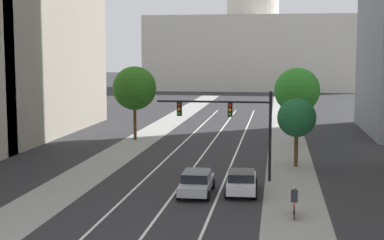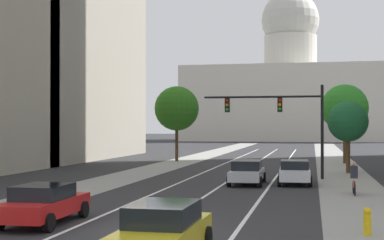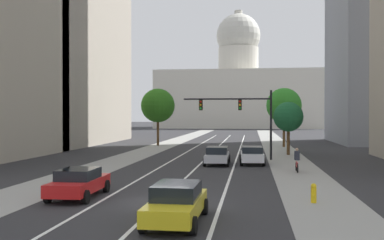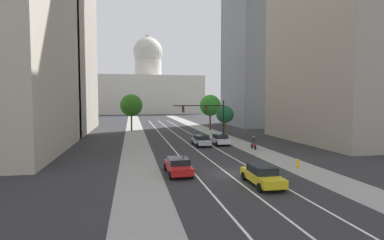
{
  "view_description": "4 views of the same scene",
  "coord_description": "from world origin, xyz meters",
  "px_view_note": "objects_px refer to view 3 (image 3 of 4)",
  "views": [
    {
      "loc": [
        6.39,
        -18.6,
        8.88
      ],
      "look_at": [
        0.55,
        20.18,
        4.27
      ],
      "focal_mm": 53.38,
      "sensor_mm": 36.0,
      "label": 1
    },
    {
      "loc": [
        5.31,
        -18.8,
        3.54
      ],
      "look_at": [
        -2.38,
        18.23,
        3.93
      ],
      "focal_mm": 54.45,
      "sensor_mm": 36.0,
      "label": 2
    },
    {
      "loc": [
        4.19,
        -20.54,
        4.05
      ],
      "look_at": [
        -0.9,
        18.06,
        3.62
      ],
      "focal_mm": 42.34,
      "sensor_mm": 36.0,
      "label": 3
    },
    {
      "loc": [
        -8.1,
        -24.86,
        6.33
      ],
      "look_at": [
        1.98,
        25.92,
        2.98
      ],
      "focal_mm": 28.64,
      "sensor_mm": 36.0,
      "label": 4
    }
  ],
  "objects_px": {
    "car_red": "(79,182)",
    "street_tree_near_left": "(158,106)",
    "fire_hydrant": "(314,193)",
    "street_tree_near_right": "(288,117)",
    "traffic_signal_mast": "(242,111)",
    "capitol_building": "(238,91)",
    "street_tree_mid_right": "(284,106)",
    "cyclist": "(297,160)",
    "car_yellow": "(177,202)",
    "car_silver": "(217,155)",
    "car_white": "(252,155)"
  },
  "relations": [
    {
      "from": "car_yellow",
      "to": "car_silver",
      "type": "bearing_deg",
      "value": 0.96
    },
    {
      "from": "cyclist",
      "to": "street_tree_near_right",
      "type": "distance_m",
      "value": 14.44
    },
    {
      "from": "fire_hydrant",
      "to": "capitol_building",
      "type": "bearing_deg",
      "value": 93.27
    },
    {
      "from": "capitol_building",
      "to": "traffic_signal_mast",
      "type": "distance_m",
      "value": 103.49
    },
    {
      "from": "capitol_building",
      "to": "street_tree_near_left",
      "type": "xyz_separation_m",
      "value": [
        -8.1,
        -85.75,
        -6.34
      ]
    },
    {
      "from": "cyclist",
      "to": "car_red",
      "type": "bearing_deg",
      "value": 134.55
    },
    {
      "from": "capitol_building",
      "to": "street_tree_near_left",
      "type": "relative_size",
      "value": 6.66
    },
    {
      "from": "car_red",
      "to": "car_silver",
      "type": "height_order",
      "value": "car_silver"
    },
    {
      "from": "street_tree_near_left",
      "to": "street_tree_mid_right",
      "type": "bearing_deg",
      "value": -1.35
    },
    {
      "from": "car_silver",
      "to": "street_tree_near_right",
      "type": "relative_size",
      "value": 0.88
    },
    {
      "from": "traffic_signal_mast",
      "to": "capitol_building",
      "type": "bearing_deg",
      "value": 91.85
    },
    {
      "from": "traffic_signal_mast",
      "to": "car_white",
      "type": "bearing_deg",
      "value": -76.64
    },
    {
      "from": "cyclist",
      "to": "street_tree_near_left",
      "type": "bearing_deg",
      "value": 30.78
    },
    {
      "from": "fire_hydrant",
      "to": "cyclist",
      "type": "xyz_separation_m",
      "value": [
        0.35,
        11.36,
        0.39
      ]
    },
    {
      "from": "cyclist",
      "to": "street_tree_near_right",
      "type": "bearing_deg",
      "value": -2.06
    },
    {
      "from": "car_red",
      "to": "street_tree_near_left",
      "type": "height_order",
      "value": "street_tree_near_left"
    },
    {
      "from": "car_silver",
      "to": "street_tree_near_left",
      "type": "distance_m",
      "value": 24.16
    },
    {
      "from": "street_tree_mid_right",
      "to": "street_tree_near_right",
      "type": "relative_size",
      "value": 1.39
    },
    {
      "from": "street_tree_mid_right",
      "to": "car_yellow",
      "type": "bearing_deg",
      "value": -99.36
    },
    {
      "from": "fire_hydrant",
      "to": "car_white",
      "type": "bearing_deg",
      "value": 99.82
    },
    {
      "from": "car_silver",
      "to": "street_tree_near_left",
      "type": "relative_size",
      "value": 0.63
    },
    {
      "from": "car_white",
      "to": "street_tree_mid_right",
      "type": "xyz_separation_m",
      "value": [
        4.04,
        20.78,
        4.47
      ]
    },
    {
      "from": "car_white",
      "to": "capitol_building",
      "type": "bearing_deg",
      "value": 0.07
    },
    {
      "from": "fire_hydrant",
      "to": "street_tree_near_right",
      "type": "distance_m",
      "value": 25.72
    },
    {
      "from": "car_white",
      "to": "car_yellow",
      "type": "xyz_separation_m",
      "value": [
        -2.82,
        -20.83,
        -0.0
      ]
    },
    {
      "from": "street_tree_mid_right",
      "to": "street_tree_near_right",
      "type": "xyz_separation_m",
      "value": [
        -0.36,
        -11.52,
        -1.39
      ]
    },
    {
      "from": "car_red",
      "to": "fire_hydrant",
      "type": "xyz_separation_m",
      "value": [
        11.26,
        0.05,
        -0.28
      ]
    },
    {
      "from": "car_white",
      "to": "street_tree_near_right",
      "type": "xyz_separation_m",
      "value": [
        3.68,
        9.25,
        3.08
      ]
    },
    {
      "from": "fire_hydrant",
      "to": "cyclist",
      "type": "bearing_deg",
      "value": 88.23
    },
    {
      "from": "car_red",
      "to": "street_tree_mid_right",
      "type": "height_order",
      "value": "street_tree_mid_right"
    },
    {
      "from": "car_yellow",
      "to": "fire_hydrant",
      "type": "relative_size",
      "value": 5.26
    },
    {
      "from": "car_white",
      "to": "street_tree_mid_right",
      "type": "relative_size",
      "value": 0.62
    },
    {
      "from": "capitol_building",
      "to": "fire_hydrant",
      "type": "bearing_deg",
      "value": -86.73
    },
    {
      "from": "capitol_building",
      "to": "fire_hydrant",
      "type": "relative_size",
      "value": 55.33
    },
    {
      "from": "car_yellow",
      "to": "street_tree_mid_right",
      "type": "bearing_deg",
      "value": -8.39
    },
    {
      "from": "street_tree_near_left",
      "to": "street_tree_mid_right",
      "type": "height_order",
      "value": "street_tree_near_left"
    },
    {
      "from": "car_silver",
      "to": "capitol_building",
      "type": "bearing_deg",
      "value": -0.05
    },
    {
      "from": "fire_hydrant",
      "to": "street_tree_mid_right",
      "type": "height_order",
      "value": "street_tree_mid_right"
    },
    {
      "from": "fire_hydrant",
      "to": "street_tree_near_left",
      "type": "xyz_separation_m",
      "value": [
        -15.13,
        37.39,
        4.84
      ]
    },
    {
      "from": "car_silver",
      "to": "street_tree_mid_right",
      "type": "bearing_deg",
      "value": -18.59
    },
    {
      "from": "traffic_signal_mast",
      "to": "street_tree_mid_right",
      "type": "bearing_deg",
      "value": 73.89
    },
    {
      "from": "car_white",
      "to": "cyclist",
      "type": "relative_size",
      "value": 2.69
    },
    {
      "from": "car_red",
      "to": "traffic_signal_mast",
      "type": "xyz_separation_m",
      "value": [
        7.56,
        20.0,
        3.63
      ]
    },
    {
      "from": "street_tree_near_right",
      "to": "street_tree_mid_right",
      "type": "bearing_deg",
      "value": 88.2
    },
    {
      "from": "cyclist",
      "to": "car_silver",
      "type": "bearing_deg",
      "value": 54.44
    },
    {
      "from": "car_white",
      "to": "car_yellow",
      "type": "height_order",
      "value": "car_yellow"
    },
    {
      "from": "car_silver",
      "to": "traffic_signal_mast",
      "type": "distance_m",
      "value": 5.95
    },
    {
      "from": "car_yellow",
      "to": "fire_hydrant",
      "type": "height_order",
      "value": "car_yellow"
    },
    {
      "from": "capitol_building",
      "to": "traffic_signal_mast",
      "type": "xyz_separation_m",
      "value": [
        3.34,
        -103.18,
        -7.27
      ]
    },
    {
      "from": "capitol_building",
      "to": "car_yellow",
      "type": "bearing_deg",
      "value": -89.37
    }
  ]
}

